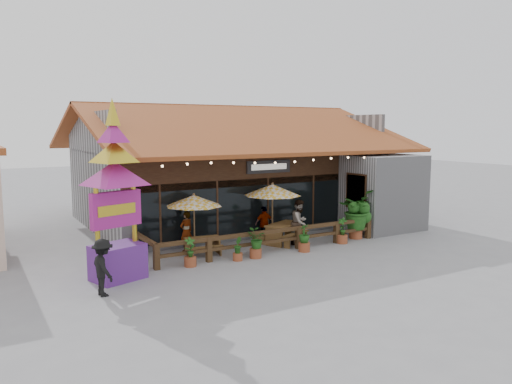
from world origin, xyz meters
TOP-DOWN VIEW (x-y plane):
  - ground at (0.00, 0.00)m, footprint 100.00×100.00m
  - restaurant_building at (0.26, 6.61)m, footprint 15.50×14.73m
  - patio_railing at (-2.25, -0.27)m, footprint 10.00×2.60m
  - umbrella_left at (-4.41, 1.02)m, footprint 2.43×2.43m
  - umbrella_right at (-0.83, 0.95)m, footprint 2.61×2.61m
  - picnic_table_left at (-4.22, 0.66)m, footprint 1.52×1.35m
  - picnic_table_right at (-0.47, 0.62)m, footprint 2.25×2.13m
  - thai_sign_tower at (-7.95, -0.93)m, footprint 2.90×2.90m
  - tropical_plant at (2.83, -0.23)m, footprint 2.08×2.00m
  - diner_a at (-4.58, 1.43)m, footprint 0.68×0.55m
  - diner_b at (0.00, 0.12)m, footprint 1.15×1.06m
  - diner_c at (-0.88, 1.53)m, footprint 0.90×0.43m
  - pedestrian at (-8.74, -2.30)m, footprint 0.75×1.16m
  - planter_a at (-5.33, -0.71)m, footprint 0.43×0.43m
  - planter_b at (-3.51, -0.88)m, footprint 0.40×0.42m
  - planter_c at (-2.74, -0.88)m, footprint 0.90×0.89m
  - planter_d at (-0.58, -1.03)m, footprint 0.54×0.54m
  - planter_e at (1.67, -0.68)m, footprint 0.46×0.47m

SIDE VIEW (x-z plane):
  - ground at x=0.00m, z-range 0.00..0.00m
  - planter_b at x=-3.51m, z-range -0.04..0.85m
  - picnic_table_left at x=-4.22m, z-range 0.11..0.77m
  - planter_a at x=-5.33m, z-range -0.09..0.98m
  - planter_e at x=1.67m, z-range -0.09..1.03m
  - planter_d at x=-0.58m, z-range -0.02..1.10m
  - picnic_table_right at x=-0.47m, z-range 0.15..1.00m
  - patio_railing at x=-2.25m, z-range 0.15..1.07m
  - planter_c at x=-2.74m, z-range 0.07..1.19m
  - diner_c at x=-0.88m, z-range 0.00..1.50m
  - diner_a at x=-4.58m, z-range 0.00..1.62m
  - pedestrian at x=-8.74m, z-range 0.00..1.70m
  - diner_b at x=0.00m, z-range 0.00..1.91m
  - tropical_plant at x=2.83m, z-range 0.16..2.36m
  - umbrella_left at x=-4.41m, z-range 0.88..3.26m
  - restaurant_building at x=0.26m, z-range -0.84..5.25m
  - umbrella_right at x=-0.83m, z-range 0.97..3.57m
  - thai_sign_tower at x=-7.95m, z-range 0.18..6.45m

